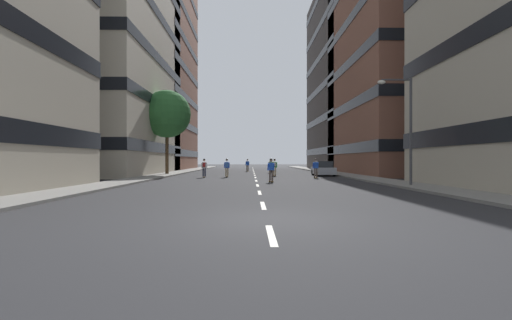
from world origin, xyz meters
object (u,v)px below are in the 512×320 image
object	(u,v)px
skater_1	(275,166)
skater_5	(204,167)
parked_car_near	(323,169)
skater_7	(316,167)
streetlamp_right	(405,119)
skater_0	(271,169)
skater_3	(227,167)
skater_4	(247,165)
street_tree_near	(167,114)
skater_6	(270,165)
skater_2	(272,164)

from	to	relation	value
skater_1	skater_5	xyz separation A→B (m)	(-6.79, -2.58, 0.00)
parked_car_near	skater_7	distance (m)	4.82
streetlamp_right	skater_0	size ratio (longest dim) A/B	3.65
skater_3	skater_0	bearing A→B (deg)	-62.65
skater_4	street_tree_near	bearing A→B (deg)	-128.35
skater_4	skater_5	size ratio (longest dim) A/B	1.00
skater_0	skater_6	bearing A→B (deg)	86.91
streetlamp_right	skater_5	xyz separation A→B (m)	(-13.75, 11.77, -3.12)
skater_2	skater_4	distance (m)	3.39
parked_car_near	skater_0	xyz separation A→B (m)	(-6.01, -10.29, 0.29)
parked_car_near	skater_0	world-z (taller)	skater_0
streetlamp_right	skater_6	bearing A→B (deg)	106.62
skater_4	skater_6	world-z (taller)	same
streetlamp_right	skater_1	xyz separation A→B (m)	(-6.96, 14.35, -3.12)
skater_1	skater_5	size ratio (longest dim) A/B	1.00
skater_0	skater_3	distance (m)	8.22
skater_6	skater_0	bearing A→B (deg)	-93.09
parked_car_near	skater_7	world-z (taller)	skater_7
skater_0	skater_5	bearing A→B (deg)	130.21
skater_4	skater_5	bearing A→B (deg)	-103.38
parked_car_near	skater_0	bearing A→B (deg)	-120.29
skater_7	skater_5	bearing A→B (deg)	173.34
skater_7	streetlamp_right	bearing A→B (deg)	-71.77
parked_car_near	skater_1	xyz separation A→B (m)	(-5.09, -0.76, 0.32)
streetlamp_right	skater_1	size ratio (longest dim) A/B	3.65
skater_5	skater_3	bearing A→B (deg)	9.38
street_tree_near	skater_6	size ratio (longest dim) A/B	5.13
skater_0	skater_2	size ratio (longest dim) A/B	1.00
skater_1	skater_2	distance (m)	13.55
parked_car_near	street_tree_near	size ratio (longest dim) A/B	0.48
skater_4	skater_5	world-z (taller)	same
skater_0	skater_2	distance (m)	23.11
skater_1	skater_2	world-z (taller)	same
skater_5	skater_6	xyz separation A→B (m)	(6.86, 11.31, 0.00)
parked_car_near	skater_5	world-z (taller)	skater_5
streetlamp_right	skater_4	xyz separation A→B (m)	(-9.83, 28.27, -3.15)
street_tree_near	skater_1	world-z (taller)	street_tree_near
skater_3	skater_7	size ratio (longest dim) A/B	1.00
skater_1	skater_5	distance (m)	7.27
skater_6	skater_3	bearing A→B (deg)	-113.48
skater_7	skater_2	bearing A→B (deg)	99.75
skater_4	parked_car_near	bearing A→B (deg)	-58.83
skater_7	skater_0	bearing A→B (deg)	-127.36
street_tree_near	skater_0	world-z (taller)	street_tree_near
parked_car_near	skater_5	bearing A→B (deg)	-164.33
skater_6	streetlamp_right	bearing A→B (deg)	-73.38
streetlamp_right	skater_4	distance (m)	30.09
parked_car_near	skater_0	distance (m)	11.92
skater_0	skater_4	size ratio (longest dim) A/B	1.00
skater_1	skater_6	world-z (taller)	same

